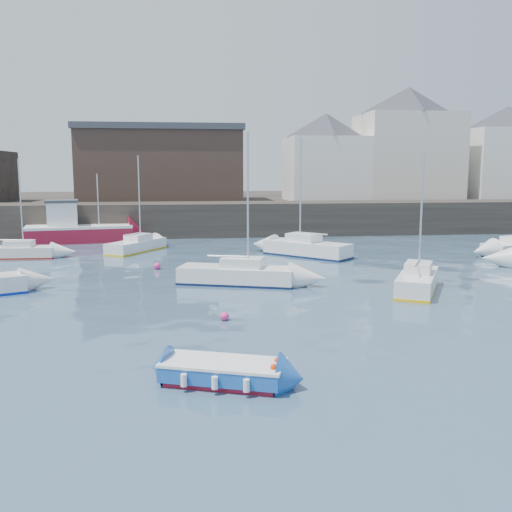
{
  "coord_description": "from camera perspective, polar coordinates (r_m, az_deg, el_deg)",
  "views": [
    {
      "loc": [
        -3.66,
        -17.4,
        6.0
      ],
      "look_at": [
        0.0,
        12.0,
        1.5
      ],
      "focal_mm": 40.0,
      "sensor_mm": 36.0,
      "label": 1
    }
  ],
  "objects": [
    {
      "name": "bldg_east_a",
      "position": [
        64.0,
        14.89,
        10.87
      ],
      "size": [
        13.36,
        13.36,
        11.8
      ],
      "color": "beige",
      "rests_on": "land_strip"
    },
    {
      "name": "buoy_mid",
      "position": [
        30.94,
        17.07,
        -2.93
      ],
      "size": [
        0.45,
        0.45,
        0.45
      ],
      "primitive_type": "sphere",
      "color": "#F13282",
      "rests_on": "ground"
    },
    {
      "name": "sailboat_e",
      "position": [
        42.35,
        -22.84,
        0.41
      ],
      "size": [
        5.28,
        1.84,
        6.73
      ],
      "color": "white",
      "rests_on": "ground"
    },
    {
      "name": "sailboat_f",
      "position": [
        39.93,
        5.1,
        0.79
      ],
      "size": [
        5.84,
        5.85,
        8.14
      ],
      "color": "white",
      "rests_on": "ground"
    },
    {
      "name": "water",
      "position": [
        18.76,
        4.6,
        -10.04
      ],
      "size": [
        220.0,
        220.0,
        0.0
      ],
      "primitive_type": "plane",
      "color": "#2D4760",
      "rests_on": "ground"
    },
    {
      "name": "warehouse",
      "position": [
        60.45,
        -9.43,
        9.11
      ],
      "size": [
        16.4,
        10.4,
        7.6
      ],
      "color": "#3D2D26",
      "rests_on": "land_strip"
    },
    {
      "name": "sailboat_b",
      "position": [
        30.16,
        -1.87,
        -1.84
      ],
      "size": [
        6.45,
        3.79,
        7.91
      ],
      "color": "white",
      "rests_on": "ground"
    },
    {
      "name": "bldg_east_b",
      "position": [
        68.36,
        23.72,
        9.49
      ],
      "size": [
        11.88,
        11.88,
        9.95
      ],
      "color": "white",
      "rests_on": "land_strip"
    },
    {
      "name": "quay_wall",
      "position": [
        52.72,
        -3.09,
        3.73
      ],
      "size": [
        90.0,
        5.0,
        3.0
      ],
      "primitive_type": "cube",
      "color": "#28231E",
      "rests_on": "ground"
    },
    {
      "name": "sailboat_h",
      "position": [
        43.13,
        -11.85,
        1.07
      ],
      "size": [
        4.34,
        5.56,
        7.02
      ],
      "color": "white",
      "rests_on": "ground"
    },
    {
      "name": "land_strip",
      "position": [
        70.64,
        -4.12,
        4.88
      ],
      "size": [
        90.0,
        32.0,
        2.8
      ],
      "primitive_type": "cube",
      "color": "#28231E",
      "rests_on": "ground"
    },
    {
      "name": "buoy_near",
      "position": [
        23.08,
        -3.16,
        -6.45
      ],
      "size": [
        0.36,
        0.36,
        0.36
      ],
      "primitive_type": "sphere",
      "color": "#F13282",
      "rests_on": "ground"
    },
    {
      "name": "blue_dinghy",
      "position": [
        16.43,
        -3.3,
        -11.43
      ],
      "size": [
        3.78,
        2.58,
        0.66
      ],
      "color": "maroon",
      "rests_on": "ground"
    },
    {
      "name": "sailboat_c",
      "position": [
        29.44,
        15.84,
        -2.42
      ],
      "size": [
        3.91,
        5.33,
        6.8
      ],
      "color": "white",
      "rests_on": "ground"
    },
    {
      "name": "bldg_east_d",
      "position": [
        60.71,
        6.99,
        9.86
      ],
      "size": [
        11.14,
        11.14,
        8.95
      ],
      "color": "white",
      "rests_on": "land_strip"
    },
    {
      "name": "buoy_far",
      "position": [
        35.21,
        -9.86,
        -1.3
      ],
      "size": [
        0.42,
        0.42,
        0.42
      ],
      "primitive_type": "sphere",
      "color": "#F13282",
      "rests_on": "ground"
    },
    {
      "name": "fishing_boat",
      "position": [
        49.94,
        -17.58,
        2.6
      ],
      "size": [
        8.96,
        4.55,
        5.66
      ],
      "color": "maroon",
      "rests_on": "ground"
    }
  ]
}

